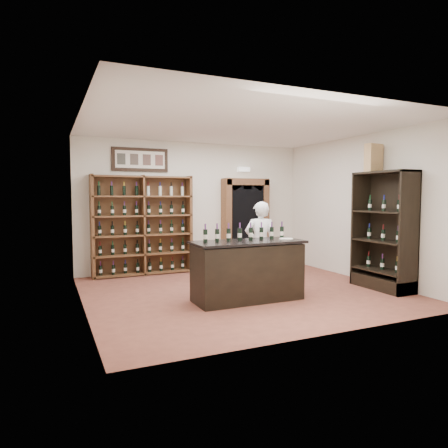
{
  "coord_description": "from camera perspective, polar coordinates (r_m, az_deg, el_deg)",
  "views": [
    {
      "loc": [
        -3.25,
        -6.45,
        1.74
      ],
      "look_at": [
        -0.23,
        0.3,
        1.22
      ],
      "focal_mm": 32.0,
      "sensor_mm": 36.0,
      "label": 1
    }
  ],
  "objects": [
    {
      "name": "wall_left",
      "position": [
        6.47,
        -19.68,
        1.63
      ],
      "size": [
        0.04,
        5.0,
        3.0
      ],
      "primitive_type": "cube",
      "color": "beige",
      "rests_on": "ground"
    },
    {
      "name": "counter_bottle_0",
      "position": [
        6.41,
        -2.68,
        -1.68
      ],
      "size": [
        0.07,
        0.07,
        0.3
      ],
      "color": "black",
      "rests_on": "tasting_counter"
    },
    {
      "name": "ceiling",
      "position": [
        7.33,
        2.67,
        13.89
      ],
      "size": [
        5.5,
        5.5,
        0.0
      ],
      "primitive_type": "plane",
      "rotation": [
        3.14,
        0.0,
        0.0
      ],
      "color": "white",
      "rests_on": "wall_back"
    },
    {
      "name": "side_cabinet",
      "position": [
        8.07,
        21.9,
        -3.32
      ],
      "size": [
        0.48,
        1.2,
        2.2
      ],
      "color": "black",
      "rests_on": "ground"
    },
    {
      "name": "tasting_counter",
      "position": [
        6.71,
        3.39,
        -6.72
      ],
      "size": [
        1.88,
        0.78,
        1.0
      ],
      "color": "black",
      "rests_on": "ground"
    },
    {
      "name": "counter_bottle_7",
      "position": [
        7.06,
        8.27,
        -1.19
      ],
      "size": [
        0.07,
        0.07,
        0.3
      ],
      "color": "black",
      "rests_on": "tasting_counter"
    },
    {
      "name": "shopkeeper",
      "position": [
        7.71,
        5.2,
        -2.88
      ],
      "size": [
        0.69,
        0.57,
        1.64
      ],
      "primitive_type": "imported",
      "rotation": [
        0.0,
        0.0,
        2.8
      ],
      "color": "white",
      "rests_on": "ground"
    },
    {
      "name": "wine_shelf",
      "position": [
        9.02,
        -11.56,
        -0.16
      ],
      "size": [
        2.2,
        0.38,
        2.2
      ],
      "color": "brown",
      "rests_on": "ground"
    },
    {
      "name": "wall_back",
      "position": [
        9.52,
        -4.15,
        2.54
      ],
      "size": [
        5.5,
        0.04,
        3.0
      ],
      "primitive_type": "cube",
      "color": "beige",
      "rests_on": "ground"
    },
    {
      "name": "wall_right",
      "position": [
        8.81,
        18.84,
        2.22
      ],
      "size": [
        0.04,
        5.0,
        3.0
      ],
      "primitive_type": "cube",
      "color": "beige",
      "rests_on": "ground"
    },
    {
      "name": "counter_bottle_4",
      "position": [
        6.75,
        3.83,
        -1.4
      ],
      "size": [
        0.07,
        0.07,
        0.3
      ],
      "color": "black",
      "rests_on": "tasting_counter"
    },
    {
      "name": "arched_doorway",
      "position": [
        9.88,
        3.03,
        0.49
      ],
      "size": [
        1.17,
        0.35,
        2.17
      ],
      "color": "black",
      "rests_on": "ground"
    },
    {
      "name": "counter_bottle_3",
      "position": [
        6.66,
        2.27,
        -1.47
      ],
      "size": [
        0.07,
        0.07,
        0.3
      ],
      "color": "black",
      "rests_on": "tasting_counter"
    },
    {
      "name": "plate",
      "position": [
        6.92,
        8.88,
        -2.12
      ],
      "size": [
        0.23,
        0.23,
        0.02
      ],
      "primitive_type": "cylinder",
      "color": "silver",
      "rests_on": "tasting_counter"
    },
    {
      "name": "framed_picture",
      "position": [
        9.16,
        -11.88,
        8.98
      ],
      "size": [
        1.25,
        0.04,
        0.52
      ],
      "primitive_type": "cube",
      "color": "black",
      "rests_on": "wall_back"
    },
    {
      "name": "counter_bottle_6",
      "position": [
        6.95,
        6.83,
        -1.26
      ],
      "size": [
        0.07,
        0.07,
        0.3
      ],
      "color": "black",
      "rests_on": "tasting_counter"
    },
    {
      "name": "counter_bottle_5",
      "position": [
        6.85,
        5.36,
        -1.33
      ],
      "size": [
        0.07,
        0.07,
        0.3
      ],
      "color": "black",
      "rests_on": "tasting_counter"
    },
    {
      "name": "counter_bottle_2",
      "position": [
        6.57,
        0.66,
        -1.54
      ],
      "size": [
        0.07,
        0.07,
        0.3
      ],
      "color": "black",
      "rests_on": "tasting_counter"
    },
    {
      "name": "floor",
      "position": [
        7.43,
        2.6,
        -9.57
      ],
      "size": [
        5.5,
        5.5,
        0.0
      ],
      "primitive_type": "plane",
      "color": "brown",
      "rests_on": "ground"
    },
    {
      "name": "emergency_light",
      "position": [
        9.96,
        2.81,
        7.79
      ],
      "size": [
        0.3,
        0.1,
        0.1
      ],
      "primitive_type": "cube",
      "color": "white",
      "rests_on": "wall_back"
    },
    {
      "name": "wine_crate",
      "position": [
        8.23,
        20.58,
        8.81
      ],
      "size": [
        0.4,
        0.22,
        0.53
      ],
      "primitive_type": "cube",
      "rotation": [
        0.0,
        0.0,
        0.17
      ],
      "color": "tan",
      "rests_on": "side_cabinet"
    },
    {
      "name": "counter_bottle_1",
      "position": [
        6.49,
        -0.99,
        -1.61
      ],
      "size": [
        0.07,
        0.07,
        0.3
      ],
      "color": "black",
      "rests_on": "tasting_counter"
    }
  ]
}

